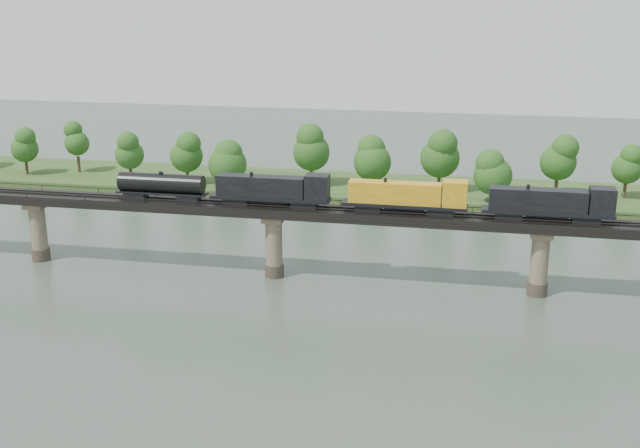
# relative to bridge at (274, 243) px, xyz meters

# --- Properties ---
(ground) EXTENTS (400.00, 400.00, 0.00)m
(ground) POSITION_rel_bridge_xyz_m (0.00, -30.00, -5.46)
(ground) COLOR #344236
(ground) RESTS_ON ground
(far_bank) EXTENTS (300.00, 24.00, 1.60)m
(far_bank) POSITION_rel_bridge_xyz_m (0.00, 55.00, -4.66)
(far_bank) COLOR #2B471C
(far_bank) RESTS_ON ground
(bridge) EXTENTS (236.00, 30.00, 11.50)m
(bridge) POSITION_rel_bridge_xyz_m (0.00, 0.00, 0.00)
(bridge) COLOR #473A2D
(bridge) RESTS_ON ground
(bridge_superstructure) EXTENTS (220.00, 4.90, 0.75)m
(bridge_superstructure) POSITION_rel_bridge_xyz_m (0.00, 0.00, 6.33)
(bridge_superstructure) COLOR black
(bridge_superstructure) RESTS_ON bridge
(far_treeline) EXTENTS (289.06, 17.54, 13.60)m
(far_treeline) POSITION_rel_bridge_xyz_m (-8.21, 50.52, 3.37)
(far_treeline) COLOR #382619
(far_treeline) RESTS_ON far_bank
(freight_train) EXTENTS (75.07, 2.92, 5.17)m
(freight_train) POSITION_rel_bridge_xyz_m (13.38, 0.00, 8.51)
(freight_train) COLOR black
(freight_train) RESTS_ON bridge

